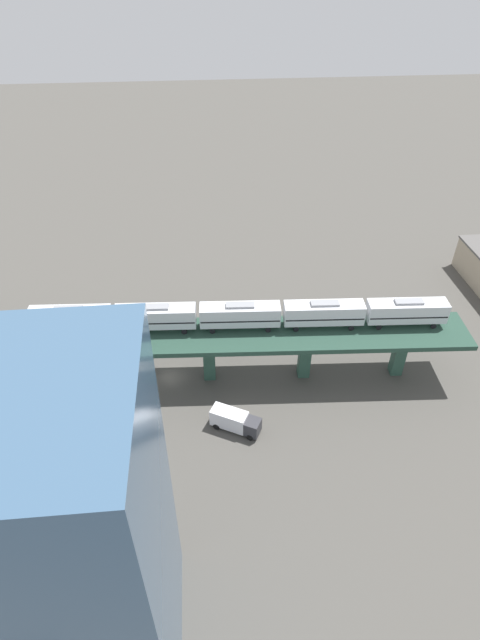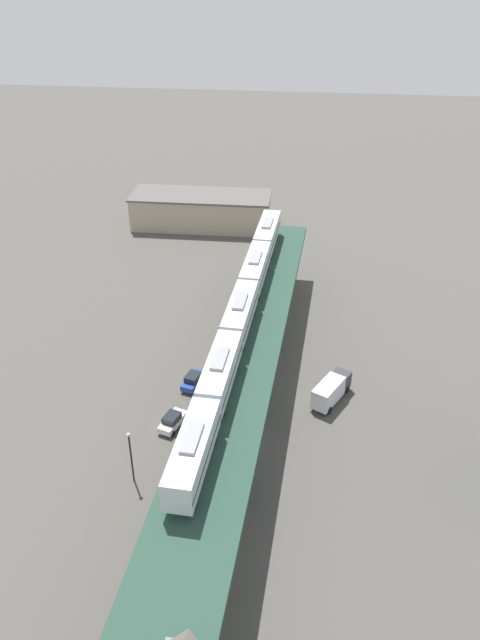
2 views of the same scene
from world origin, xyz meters
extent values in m
plane|color=#4C4944|center=(0.00, 0.00, 0.00)|extent=(400.00, 400.00, 0.00)
cube|color=#244135|center=(0.00, 0.00, 8.45)|extent=(13.43, 92.32, 0.80)
cube|color=#2D5142|center=(-1.29, -23.46, 4.02)|extent=(1.90, 1.90, 8.05)
cube|color=#2D5142|center=(-0.47, -8.49, 4.02)|extent=(1.90, 1.90, 8.05)
cube|color=#2D5142|center=(0.36, 6.49, 4.02)|extent=(1.90, 1.90, 8.05)
cube|color=#2D5142|center=(1.18, 21.47, 4.02)|extent=(1.90, 1.90, 8.05)
cube|color=#2D5142|center=(2.00, 36.45, 4.02)|extent=(1.90, 1.90, 8.05)
cube|color=silver|center=(-2.15, -13.73, 11.39)|extent=(3.45, 12.14, 3.10)
cube|color=black|center=(-2.15, -13.73, 11.09)|extent=(3.48, 11.90, 0.24)
cube|color=gray|center=(-2.15, -13.73, 13.12)|extent=(1.63, 4.27, 0.36)
cylinder|color=black|center=(-3.57, -17.85, 9.27)|extent=(0.27, 0.85, 0.84)
cylinder|color=black|center=(-1.20, -17.98, 9.27)|extent=(0.27, 0.85, 0.84)
cylinder|color=black|center=(-3.11, -9.47, 9.27)|extent=(0.27, 0.85, 0.84)
cylinder|color=black|center=(-0.74, -9.60, 9.27)|extent=(0.27, 0.85, 0.84)
cube|color=silver|center=(-1.46, -1.14, 11.39)|extent=(3.45, 12.14, 3.10)
cube|color=black|center=(-1.46, -1.14, 11.09)|extent=(3.48, 11.90, 0.24)
cube|color=gray|center=(-1.46, -1.14, 13.12)|extent=(1.63, 4.27, 0.36)
cylinder|color=black|center=(-2.88, -5.27, 9.27)|extent=(0.27, 0.85, 0.84)
cylinder|color=black|center=(-0.51, -5.40, 9.27)|extent=(0.27, 0.85, 0.84)
cylinder|color=black|center=(-2.42, 3.11, 9.27)|extent=(0.27, 0.85, 0.84)
cylinder|color=black|center=(-0.05, 2.98, 9.27)|extent=(0.27, 0.85, 0.84)
cube|color=silver|center=(-0.77, 11.44, 11.39)|extent=(3.45, 12.14, 3.10)
cube|color=black|center=(-0.77, 11.44, 11.09)|extent=(3.48, 11.90, 0.24)
cube|color=gray|center=(-0.77, 11.44, 13.12)|extent=(1.63, 4.27, 0.36)
cylinder|color=black|center=(-2.19, 7.31, 9.27)|extent=(0.27, 0.85, 0.84)
cylinder|color=black|center=(0.18, 7.18, 9.27)|extent=(0.27, 0.85, 0.84)
cylinder|color=black|center=(-1.73, 15.70, 9.27)|extent=(0.27, 0.85, 0.84)
cylinder|color=black|center=(0.64, 15.57, 9.27)|extent=(0.27, 0.85, 0.84)
cube|color=silver|center=(-0.08, 24.02, 11.39)|extent=(3.45, 12.14, 3.10)
cube|color=black|center=(-0.08, 24.02, 11.09)|extent=(3.48, 11.90, 0.24)
cube|color=gray|center=(-0.08, 24.02, 13.12)|extent=(1.63, 4.27, 0.36)
cylinder|color=black|center=(-1.50, 19.89, 9.27)|extent=(0.27, 0.85, 0.84)
cylinder|color=black|center=(0.87, 19.76, 9.27)|extent=(0.27, 0.85, 0.84)
cylinder|color=black|center=(-1.04, 28.28, 9.27)|extent=(0.27, 0.85, 0.84)
cylinder|color=black|center=(1.33, 28.15, 9.27)|extent=(0.27, 0.85, 0.84)
cube|color=silver|center=(0.61, 36.60, 11.39)|extent=(3.45, 12.14, 3.10)
cube|color=black|center=(0.61, 36.60, 11.09)|extent=(3.48, 11.90, 0.24)
cube|color=gray|center=(0.61, 36.60, 13.12)|extent=(1.63, 4.27, 0.36)
cylinder|color=black|center=(-0.81, 32.47, 9.27)|extent=(0.27, 0.85, 0.84)
cylinder|color=black|center=(1.56, 32.34, 9.27)|extent=(0.27, 0.85, 0.84)
cylinder|color=black|center=(-0.35, 40.86, 9.27)|extent=(0.27, 0.85, 0.84)
cylinder|color=black|center=(2.02, 40.73, 9.27)|extent=(0.27, 0.85, 0.84)
cube|color=#233D93|center=(-6.99, 10.62, 0.73)|extent=(2.90, 4.72, 0.80)
cube|color=#1E2328|center=(-7.03, 10.47, 1.51)|extent=(2.17, 2.56, 0.76)
cylinder|color=black|center=(-8.19, 9.46, 0.33)|extent=(0.41, 0.70, 0.66)
cylinder|color=black|center=(-6.54, 9.01, 0.33)|extent=(0.41, 0.70, 0.66)
cylinder|color=black|center=(-7.43, 12.22, 0.33)|extent=(0.41, 0.70, 0.66)
cylinder|color=black|center=(-5.79, 11.77, 0.33)|extent=(0.41, 0.70, 0.66)
cube|color=silver|center=(-8.04, 2.16, 0.73)|extent=(3.07, 4.74, 0.80)
cube|color=#1E2328|center=(-8.08, 2.02, 1.51)|extent=(2.24, 2.60, 0.76)
cylinder|color=black|center=(-9.29, 1.07, 0.33)|extent=(0.43, 0.70, 0.66)
cylinder|color=black|center=(-7.67, 0.54, 0.33)|extent=(0.43, 0.70, 0.66)
cylinder|color=black|center=(-8.41, 3.79, 0.33)|extent=(0.43, 0.70, 0.66)
cylinder|color=black|center=(-6.78, 3.26, 0.33)|extent=(0.43, 0.70, 0.66)
cube|color=#333338|center=(12.61, 12.02, 1.65)|extent=(2.88, 2.80, 2.30)
cube|color=silver|center=(10.93, 8.84, 1.85)|extent=(4.46, 5.67, 2.70)
cylinder|color=black|center=(13.49, 11.56, 0.50)|extent=(0.78, 1.05, 1.00)
cylinder|color=black|center=(11.74, 12.48, 0.50)|extent=(0.78, 1.05, 1.00)
cylinder|color=black|center=(11.12, 6.98, 0.50)|extent=(0.78, 1.05, 1.00)
cylinder|color=black|center=(9.29, 7.94, 0.50)|extent=(0.78, 1.05, 1.00)
cylinder|color=black|center=(-10.47, -7.16, 3.25)|extent=(0.20, 0.20, 6.50)
sphere|color=beige|center=(-10.47, -7.16, 6.72)|extent=(0.44, 0.44, 0.44)
cube|color=tan|center=(-15.27, 64.84, 3.20)|extent=(28.11, 10.31, 6.40)
cube|color=#595654|center=(-15.27, 64.84, 6.60)|extent=(28.67, 10.52, 0.40)
camera|label=1|loc=(58.05, 6.12, 56.80)|focal=28.00mm
camera|label=2|loc=(7.19, -55.21, 51.67)|focal=35.00mm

